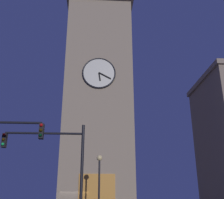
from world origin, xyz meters
TOP-DOWN VIEW (x-y plane):
  - clocktower at (-1.94, -2.57)m, footprint 7.56×7.62m
  - traffic_signal_near at (0.41, 11.45)m, footprint 4.38×0.41m
  - street_lamp at (-2.06, 4.79)m, footprint 0.44×0.44m

SIDE VIEW (x-z plane):
  - street_lamp at x=-2.06m, z-range 1.01..6.06m
  - traffic_signal_near at x=0.41m, z-range 0.97..6.63m
  - clocktower at x=-1.94m, z-range -2.46..26.70m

